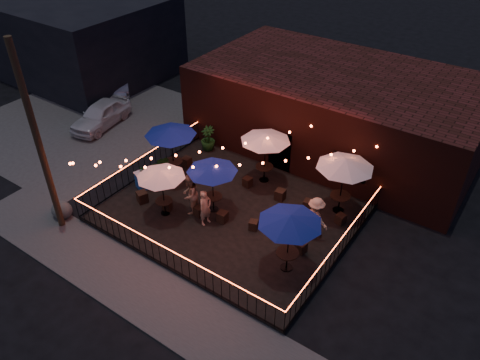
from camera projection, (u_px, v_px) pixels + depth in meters
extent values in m
plane|color=black|center=(202.00, 241.00, 18.85)|extent=(110.00, 110.00, 0.00)
cube|color=black|center=(231.00, 213.00, 20.14)|extent=(10.00, 8.00, 0.15)
cube|color=#464341|center=(145.00, 291.00, 16.66)|extent=(18.00, 2.50, 0.05)
cube|color=#464341|center=(83.00, 120.00, 27.09)|extent=(11.00, 12.00, 0.02)
cube|color=#33130E|center=(337.00, 109.00, 23.89)|extent=(14.00, 8.00, 4.00)
cube|color=black|center=(281.00, 151.00, 22.29)|extent=(1.20, 0.24, 2.20)
cube|color=black|center=(350.00, 166.00, 20.37)|extent=(1.60, 0.24, 1.20)
cube|color=black|center=(76.00, 35.00, 31.76)|extent=(12.00, 9.00, 5.00)
cylinder|color=#3A2B18|center=(39.00, 143.00, 17.29)|extent=(0.26, 0.26, 8.00)
cube|color=black|center=(168.00, 266.00, 17.38)|extent=(10.00, 0.04, 0.04)
cube|color=black|center=(165.00, 248.00, 16.84)|extent=(10.00, 0.04, 0.04)
cube|color=#FF4C1F|center=(165.00, 248.00, 16.83)|extent=(10.00, 0.03, 0.02)
cube|color=black|center=(146.00, 172.00, 22.37)|extent=(0.04, 8.00, 0.04)
cube|color=black|center=(144.00, 156.00, 21.83)|extent=(0.04, 8.00, 0.04)
cube|color=#FF4C1F|center=(144.00, 156.00, 21.82)|extent=(0.03, 8.00, 0.02)
cube|color=black|center=(337.00, 258.00, 17.72)|extent=(0.04, 8.00, 0.04)
cube|color=black|center=(340.00, 240.00, 17.19)|extent=(0.04, 8.00, 0.04)
cube|color=#FF4C1F|center=(341.00, 240.00, 17.17)|extent=(0.03, 8.00, 0.02)
cylinder|color=black|center=(165.00, 213.00, 20.01)|extent=(0.41, 0.41, 0.03)
cylinder|color=black|center=(165.00, 207.00, 19.82)|extent=(0.06, 0.06, 0.66)
cylinder|color=black|center=(164.00, 201.00, 19.62)|extent=(0.74, 0.74, 0.04)
cylinder|color=black|center=(163.00, 193.00, 19.37)|extent=(0.04, 0.04, 2.21)
cone|color=silver|center=(161.00, 173.00, 18.81)|extent=(2.51, 2.51, 0.32)
cylinder|color=black|center=(175.00, 175.00, 22.32)|extent=(0.47, 0.47, 0.03)
cylinder|color=black|center=(174.00, 168.00, 22.09)|extent=(0.06, 0.06, 0.77)
cylinder|color=black|center=(173.00, 161.00, 21.86)|extent=(0.86, 0.86, 0.04)
cylinder|color=black|center=(172.00, 152.00, 21.57)|extent=(0.05, 0.05, 2.58)
cone|color=navy|center=(170.00, 131.00, 20.92)|extent=(2.49, 2.49, 0.38)
cylinder|color=black|center=(214.00, 209.00, 20.22)|extent=(0.43, 0.43, 0.03)
cylinder|color=black|center=(214.00, 203.00, 20.02)|extent=(0.06, 0.06, 0.70)
cylinder|color=black|center=(213.00, 196.00, 19.81)|extent=(0.77, 0.77, 0.04)
cylinder|color=black|center=(213.00, 188.00, 19.55)|extent=(0.04, 0.04, 2.32)
cone|color=navy|center=(212.00, 168.00, 18.96)|extent=(2.35, 2.35, 0.34)
cylinder|color=black|center=(264.00, 180.00, 21.99)|extent=(0.46, 0.46, 0.03)
cylinder|color=black|center=(264.00, 173.00, 21.78)|extent=(0.06, 0.06, 0.75)
cylinder|color=black|center=(264.00, 167.00, 21.55)|extent=(0.83, 0.83, 0.04)
cylinder|color=black|center=(265.00, 158.00, 21.28)|extent=(0.05, 0.05, 2.49)
cone|color=silver|center=(266.00, 137.00, 20.64)|extent=(2.86, 2.86, 0.36)
cylinder|color=black|center=(286.00, 267.00, 17.42)|extent=(0.46, 0.46, 0.03)
cylinder|color=black|center=(287.00, 260.00, 17.21)|extent=(0.06, 0.06, 0.76)
cylinder|color=black|center=(287.00, 253.00, 16.98)|extent=(0.84, 0.84, 0.04)
cylinder|color=black|center=(288.00, 243.00, 16.70)|extent=(0.05, 0.05, 2.53)
cone|color=navy|center=(290.00, 219.00, 16.05)|extent=(2.52, 2.52, 0.37)
cylinder|color=black|center=(338.00, 210.00, 20.16)|extent=(0.48, 0.48, 0.03)
cylinder|color=black|center=(339.00, 203.00, 19.94)|extent=(0.06, 0.06, 0.78)
cylinder|color=black|center=(340.00, 196.00, 19.70)|extent=(0.87, 0.87, 0.04)
cylinder|color=black|center=(342.00, 186.00, 19.42)|extent=(0.05, 0.05, 2.60)
cone|color=silver|center=(345.00, 163.00, 18.75)|extent=(2.64, 2.64, 0.38)
cube|color=black|center=(142.00, 197.00, 20.53)|extent=(0.56, 0.56, 0.50)
cube|color=black|center=(167.00, 206.00, 20.10)|extent=(0.42, 0.42, 0.40)
cube|color=black|center=(187.00, 162.00, 22.85)|extent=(0.40, 0.40, 0.46)
cube|color=black|center=(207.00, 170.00, 22.24)|extent=(0.53, 0.53, 0.47)
cube|color=black|center=(199.00, 211.00, 19.80)|extent=(0.41, 0.41, 0.43)
cube|color=black|center=(222.00, 217.00, 19.46)|extent=(0.43, 0.43, 0.47)
cube|color=black|center=(247.00, 182.00, 21.51)|extent=(0.40, 0.40, 0.43)
cube|color=black|center=(280.00, 195.00, 20.68)|extent=(0.45, 0.45, 0.48)
cube|color=black|center=(254.00, 225.00, 19.08)|extent=(0.43, 0.43, 0.41)
cube|color=black|center=(301.00, 247.00, 18.00)|extent=(0.44, 0.44, 0.45)
cube|color=black|center=(308.00, 205.00, 20.11)|extent=(0.44, 0.44, 0.46)
cube|color=black|center=(341.00, 219.00, 19.38)|extent=(0.43, 0.43, 0.42)
imported|color=#D5A586|center=(205.00, 208.00, 19.03)|extent=(0.47, 0.64, 1.63)
imported|color=tan|center=(190.00, 194.00, 19.58)|extent=(0.94, 1.07, 1.85)
imported|color=#DCA78F|center=(315.00, 217.00, 18.40)|extent=(1.28, 0.91, 1.80)
imported|color=#0C380E|center=(153.00, 174.00, 21.33)|extent=(1.29, 1.18, 1.25)
imported|color=#16360E|center=(162.00, 168.00, 21.60)|extent=(0.94, 0.87, 1.37)
imported|color=#14350E|center=(208.00, 138.00, 23.86)|extent=(0.73, 0.73, 1.29)
cube|color=blue|center=(141.00, 181.00, 21.27)|extent=(0.68, 0.58, 0.76)
cube|color=silver|center=(140.00, 174.00, 21.04)|extent=(0.72, 0.63, 0.05)
ellipsoid|color=#4C4D47|center=(62.00, 210.00, 19.85)|extent=(1.05, 0.94, 0.72)
imported|color=silver|center=(101.00, 115.00, 26.21)|extent=(2.31, 4.26, 1.37)
imported|color=#9E9EA5|center=(116.00, 80.00, 29.98)|extent=(4.14, 3.95, 1.40)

